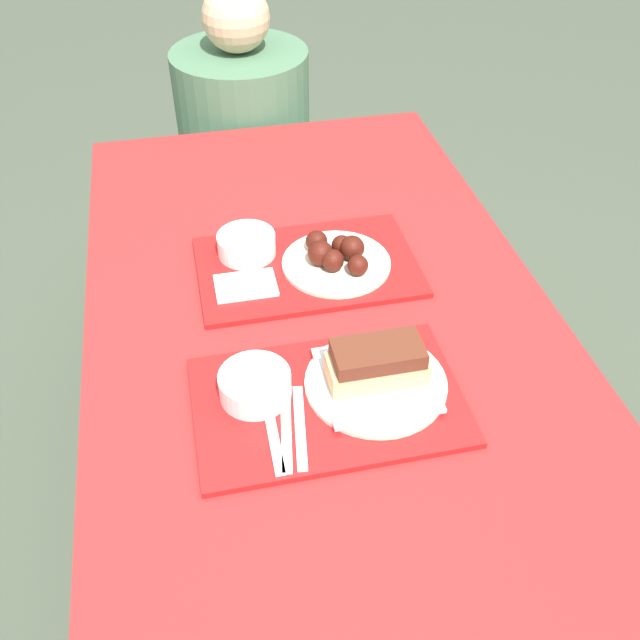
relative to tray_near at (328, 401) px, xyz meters
The scene contains 15 objects.
ground_plane 0.80m from the tray_near, 78.37° to the left, with size 12.00×12.00×0.00m, color #424C3D.
picnic_table 0.22m from the tray_near, 78.37° to the left, with size 0.88×1.64×0.77m.
picnic_bench_far 1.30m from the tray_near, 88.19° to the left, with size 0.84×0.28×0.43m.
tray_near is the anchor object (origin of this frame).
tray_far 0.37m from the tray_near, 83.29° to the left, with size 0.44×0.29×0.01m.
bowl_coleslaw_near 0.12m from the tray_near, 163.06° to the left, with size 0.12×0.12×0.05m.
brisket_sandwich_plate 0.09m from the tray_near, ahead, with size 0.24×0.24×0.09m.
plastic_fork_near 0.09m from the tray_near, 147.32° to the right, with size 0.04×0.17×0.00m.
plastic_knife_near 0.08m from the tray_near, 138.35° to the right, with size 0.04×0.17×0.00m.
plastic_spoon_near 0.11m from the tray_near, 153.35° to the right, with size 0.02×0.17×0.00m.
condiment_packet 0.06m from the tray_near, 89.13° to the left, with size 0.04×0.03×0.01m.
bowl_coleslaw_far 0.44m from the tray_near, 99.92° to the left, with size 0.12×0.12×0.05m.
wings_plate_far 0.37m from the tray_near, 74.87° to the left, with size 0.22×0.22×0.06m.
napkin_far 0.33m from the tray_near, 106.21° to the left, with size 0.12×0.08×0.01m.
person_seated_across 1.23m from the tray_near, 89.19° to the left, with size 0.39×0.39×0.66m.
Camera 1 is at (-0.22, -0.96, 1.66)m, focal length 40.00 mm.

